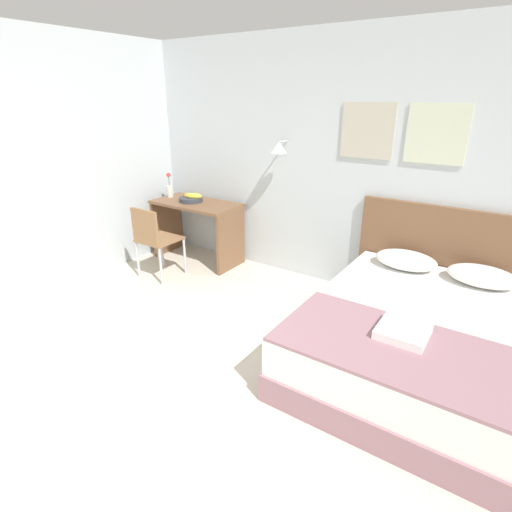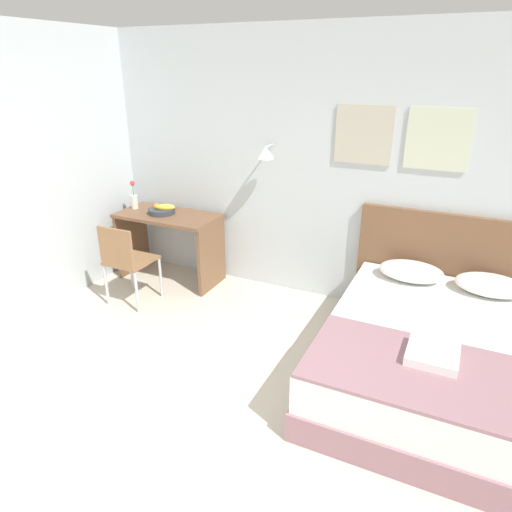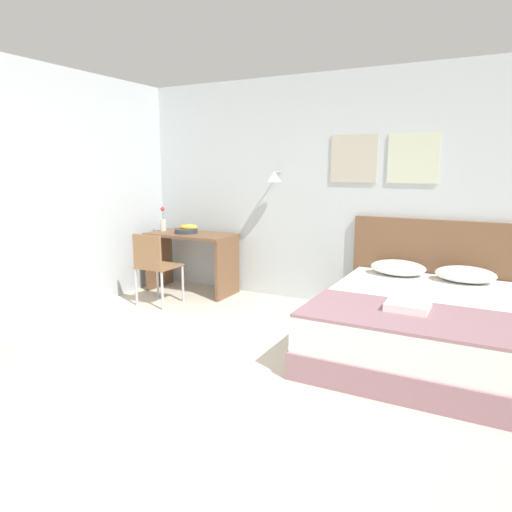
# 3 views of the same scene
# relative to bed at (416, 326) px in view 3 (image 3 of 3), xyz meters

# --- Properties ---
(ground_plane) EXTENTS (24.00, 24.00, 0.00)m
(ground_plane) POSITION_rel_bed_xyz_m (-1.27, -1.85, -0.25)
(ground_plane) COLOR beige
(wall_back) EXTENTS (5.54, 0.31, 2.65)m
(wall_back) POSITION_rel_bed_xyz_m (-1.26, 1.10, 1.08)
(wall_back) COLOR silver
(wall_back) RESTS_ON ground_plane
(bed) EXTENTS (1.60, 2.03, 0.50)m
(bed) POSITION_rel_bed_xyz_m (0.00, 0.00, 0.00)
(bed) COLOR gray
(bed) RESTS_ON ground_plane
(headboard) EXTENTS (1.72, 0.06, 1.07)m
(headboard) POSITION_rel_bed_xyz_m (0.00, 1.04, 0.29)
(headboard) COLOR brown
(headboard) RESTS_ON ground_plane
(pillow_left) EXTENTS (0.56, 0.38, 0.16)m
(pillow_left) POSITION_rel_bed_xyz_m (-0.32, 0.77, 0.33)
(pillow_left) COLOR white
(pillow_left) RESTS_ON bed
(pillow_right) EXTENTS (0.56, 0.38, 0.16)m
(pillow_right) POSITION_rel_bed_xyz_m (0.32, 0.77, 0.33)
(pillow_right) COLOR white
(pillow_right) RESTS_ON bed
(throw_blanket) EXTENTS (1.55, 0.81, 0.02)m
(throw_blanket) POSITION_rel_bed_xyz_m (0.00, -0.59, 0.27)
(throw_blanket) COLOR gray
(throw_blanket) RESTS_ON bed
(folded_towel_near_foot) EXTENTS (0.32, 0.32, 0.06)m
(folded_towel_near_foot) POSITION_rel_bed_xyz_m (-0.01, -0.45, 0.31)
(folded_towel_near_foot) COLOR white
(folded_towel_near_foot) RESTS_ON throw_blanket
(desk) EXTENTS (1.12, 0.57, 0.77)m
(desk) POSITION_rel_bed_xyz_m (-2.92, 0.74, 0.28)
(desk) COLOR brown
(desk) RESTS_ON ground_plane
(desk_chair) EXTENTS (0.43, 0.43, 0.86)m
(desk_chair) POSITION_rel_bed_xyz_m (-2.94, 0.03, 0.27)
(desk_chair) COLOR #8E6642
(desk_chair) RESTS_ON ground_plane
(fruit_bowl) EXTENTS (0.31, 0.29, 0.12)m
(fruit_bowl) POSITION_rel_bed_xyz_m (-2.98, 0.73, 0.56)
(fruit_bowl) COLOR #333842
(fruit_bowl) RESTS_ON desk
(flower_vase) EXTENTS (0.08, 0.08, 0.32)m
(flower_vase) POSITION_rel_bed_xyz_m (-3.38, 0.76, 0.63)
(flower_vase) COLOR silver
(flower_vase) RESTS_ON desk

